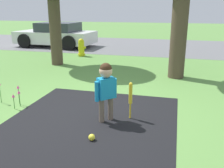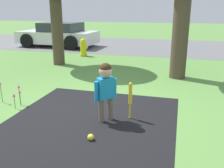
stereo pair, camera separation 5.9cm
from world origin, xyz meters
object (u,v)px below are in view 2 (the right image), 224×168
at_px(baseball_bat, 130,95).
at_px(sports_ball, 91,137).
at_px(child, 106,84).
at_px(fire_hydrant, 83,47).
at_px(parked_car, 59,35).

distance_m(baseball_bat, sports_ball, 1.05).
relative_size(child, fire_hydrant, 1.45).
bearing_deg(fire_hydrant, parked_car, 135.26).
bearing_deg(sports_ball, parked_car, 119.53).
xyz_separation_m(baseball_bat, sports_ball, (-0.40, -0.90, -0.38)).
height_order(child, sports_ball, child).
height_order(baseball_bat, fire_hydrant, fire_hydrant).
height_order(baseball_bat, parked_car, parked_car).
bearing_deg(sports_ball, fire_hydrant, 112.51).
distance_m(sports_ball, fire_hydrant, 6.79).
bearing_deg(sports_ball, child, 88.27).
xyz_separation_m(child, baseball_bat, (0.38, 0.20, -0.23)).
xyz_separation_m(child, sports_ball, (-0.02, -0.70, -0.61)).
relative_size(fire_hydrant, parked_car, 0.18).
relative_size(baseball_bat, parked_car, 0.17).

